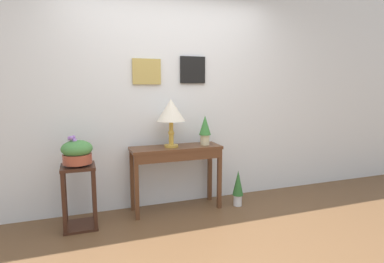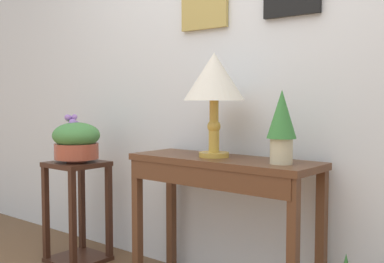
# 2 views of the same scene
# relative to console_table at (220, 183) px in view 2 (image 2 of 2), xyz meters

# --- Properties ---
(back_wall_with_art) EXTENTS (9.00, 0.13, 2.80)m
(back_wall_with_art) POSITION_rel_console_table_xyz_m (-0.02, 0.29, 0.77)
(back_wall_with_art) COLOR silver
(back_wall_with_art) RESTS_ON ground
(console_table) EXTENTS (1.04, 0.35, 0.75)m
(console_table) POSITION_rel_console_table_xyz_m (0.00, 0.00, 0.00)
(console_table) COLOR #56331E
(console_table) RESTS_ON ground
(table_lamp) EXTENTS (0.32, 0.32, 0.55)m
(table_lamp) POSITION_rel_console_table_xyz_m (-0.05, 0.02, 0.53)
(table_lamp) COLOR gold
(table_lamp) RESTS_ON console_table
(potted_plant_on_console) EXTENTS (0.14, 0.14, 0.35)m
(potted_plant_on_console) POSITION_rel_console_table_xyz_m (0.35, 0.00, 0.32)
(potted_plant_on_console) COLOR beige
(potted_plant_on_console) RESTS_ON console_table
(pedestal_stand_left) EXTENTS (0.33, 0.33, 0.65)m
(pedestal_stand_left) POSITION_rel_console_table_xyz_m (-1.07, -0.10, -0.30)
(pedestal_stand_left) COLOR #381E14
(pedestal_stand_left) RESTS_ON ground
(planter_bowl_wide) EXTENTS (0.30, 0.30, 0.31)m
(planter_bowl_wide) POSITION_rel_console_table_xyz_m (-1.07, -0.10, 0.17)
(planter_bowl_wide) COLOR #9E4733
(planter_bowl_wide) RESTS_ON pedestal_stand_left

